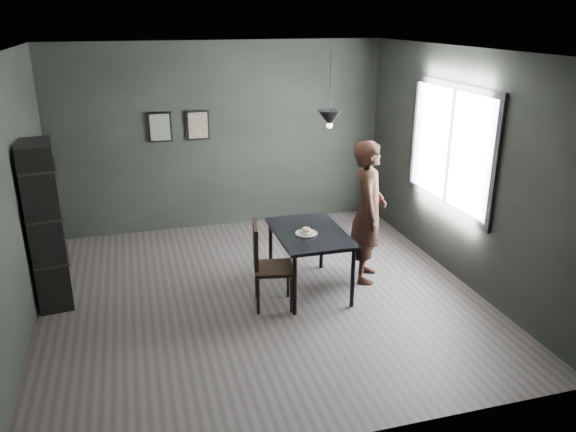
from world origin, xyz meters
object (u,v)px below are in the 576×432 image
object	(u,v)px
white_plate	(306,234)
shelf_unit	(45,226)
woman	(368,212)
wood_chair	(265,260)
cafe_table	(310,238)
pendant_lamp	(330,118)

from	to	relation	value
white_plate	shelf_unit	bearing A→B (deg)	168.49
white_plate	woman	xyz separation A→B (m)	(0.85, 0.18, 0.13)
white_plate	shelf_unit	xyz separation A→B (m)	(-2.85, 0.58, 0.18)
woman	wood_chair	size ratio (longest dim) A/B	1.77
cafe_table	woman	distance (m)	0.82
wood_chair	pendant_lamp	size ratio (longest dim) A/B	1.15
white_plate	cafe_table	bearing A→B (deg)	50.27
woman	wood_chair	bearing A→B (deg)	128.75
cafe_table	pendant_lamp	xyz separation A→B (m)	(0.25, 0.10, 1.38)
woman	pendant_lamp	distance (m)	1.28
white_plate	woman	world-z (taller)	woman
white_plate	pendant_lamp	xyz separation A→B (m)	(0.32, 0.18, 1.29)
cafe_table	wood_chair	xyz separation A→B (m)	(-0.60, -0.26, -0.10)
cafe_table	shelf_unit	distance (m)	2.97
wood_chair	white_plate	bearing A→B (deg)	28.20
cafe_table	pendant_lamp	bearing A→B (deg)	21.80
wood_chair	pendant_lamp	distance (m)	1.75
woman	wood_chair	world-z (taller)	woman
woman	shelf_unit	distance (m)	3.72
white_plate	wood_chair	size ratio (longest dim) A/B	0.23
woman	pendant_lamp	bearing A→B (deg)	114.41
white_plate	pendant_lamp	size ratio (longest dim) A/B	0.27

